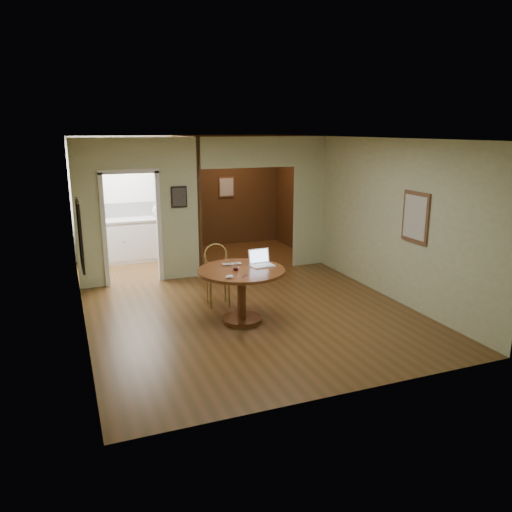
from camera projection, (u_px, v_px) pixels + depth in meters
name	position (u px, v px, depth m)	size (l,w,h in m)	color
floor	(257.00, 317.00, 7.75)	(5.00, 5.00, 0.00)	#4D3416
room_shell	(179.00, 208.00, 10.07)	(5.20, 7.50, 5.00)	white
dining_table	(242.00, 283.00, 7.46)	(1.31, 1.31, 0.82)	brown
chair	(217.00, 271.00, 8.24)	(0.47, 0.47, 1.01)	olive
open_laptop	(261.00, 261.00, 7.63)	(0.35, 0.31, 0.24)	white
closed_laptop	(232.00, 265.00, 7.61)	(0.30, 0.19, 0.02)	#B8B8BD
mouse	(229.00, 277.00, 6.96)	(0.12, 0.06, 0.05)	white
wine_glass	(236.00, 267.00, 7.34)	(0.09, 0.09, 0.10)	white
pen	(245.00, 276.00, 7.06)	(0.01, 0.01, 0.14)	#0D105F
kitchen_cabinet	(130.00, 240.00, 10.95)	(2.06, 0.60, 0.94)	white
grocery_bag	(159.00, 210.00, 11.03)	(0.30, 0.26, 0.30)	beige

